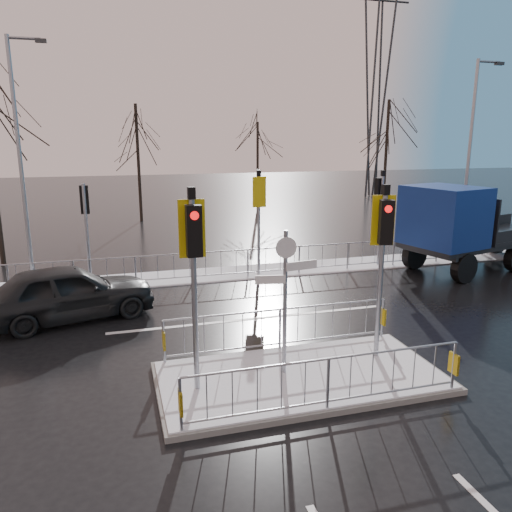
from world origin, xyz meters
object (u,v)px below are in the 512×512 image
object	(u,v)px
car_far_lane	(68,292)
street_lamp_right	(471,153)
traffic_island	(300,363)
street_lamp_left	(22,153)
flatbed_truck	(461,226)

from	to	relation	value
car_far_lane	street_lamp_right	xyz separation A→B (m)	(15.53, 3.30, 3.59)
traffic_island	street_lamp_left	distance (m)	12.17
flatbed_truck	car_far_lane	bearing A→B (deg)	-174.20
car_far_lane	flatbed_truck	world-z (taller)	flatbed_truck
car_far_lane	street_lamp_right	size ratio (longest dim) A/B	0.59
car_far_lane	flatbed_truck	xyz separation A→B (m)	(13.90, 1.41, 0.95)
flatbed_truck	street_lamp_right	size ratio (longest dim) A/B	0.94
flatbed_truck	street_lamp_right	world-z (taller)	street_lamp_right
flatbed_truck	traffic_island	bearing A→B (deg)	-143.59
car_far_lane	street_lamp_left	size ratio (longest dim) A/B	0.57
car_far_lane	street_lamp_left	world-z (taller)	street_lamp_left
flatbed_truck	street_lamp_left	xyz separation A→B (m)	(-15.37, 2.89, 2.74)
flatbed_truck	street_lamp_right	xyz separation A→B (m)	(1.63, 1.89, 2.64)
flatbed_truck	street_lamp_right	bearing A→B (deg)	49.14
car_far_lane	traffic_island	bearing A→B (deg)	-151.22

